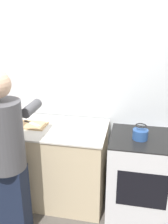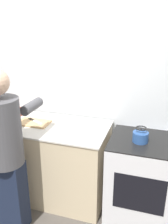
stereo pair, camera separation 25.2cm
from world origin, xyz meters
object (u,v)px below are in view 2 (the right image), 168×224
at_px(person, 6,149).
at_px(canister_jar, 4,114).
at_px(oven, 142,179).
at_px(kettle, 141,136).
at_px(cutting_board, 34,123).
at_px(knife, 35,121).

relative_size(person, canister_jar, 10.12).
height_order(oven, canister_jar, canister_jar).
bearing_deg(canister_jar, oven, -0.38).
bearing_deg(oven, canister_jar, 179.62).
xyz_separation_m(person, kettle, (1.20, 0.53, 0.08)).
distance_m(oven, kettle, 0.53).
distance_m(kettle, canister_jar, 1.59).
relative_size(oven, kettle, 5.87).
relative_size(person, kettle, 10.72).
bearing_deg(oven, cutting_board, 178.70).
bearing_deg(canister_jar, person, -55.95).
height_order(cutting_board, knife, knife).
height_order(cutting_board, canister_jar, canister_jar).
height_order(knife, kettle, kettle).
distance_m(person, knife, 0.62).
bearing_deg(oven, person, -155.85).
distance_m(person, kettle, 1.31).
distance_m(oven, knife, 1.36).
xyz_separation_m(kettle, canister_jar, (-1.59, 0.05, 0.03)).
distance_m(oven, cutting_board, 1.36).
distance_m(cutting_board, canister_jar, 0.37).
bearing_deg(cutting_board, knife, 80.33).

